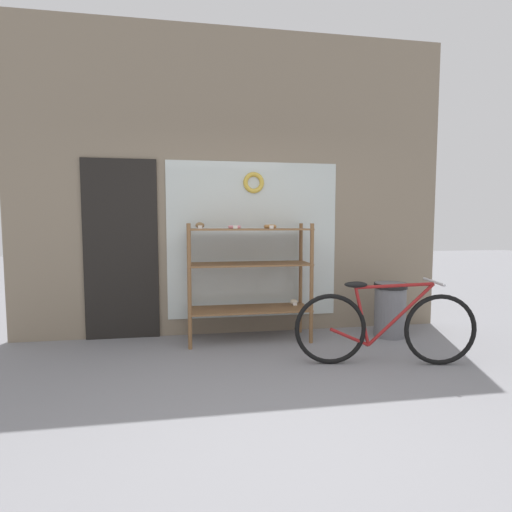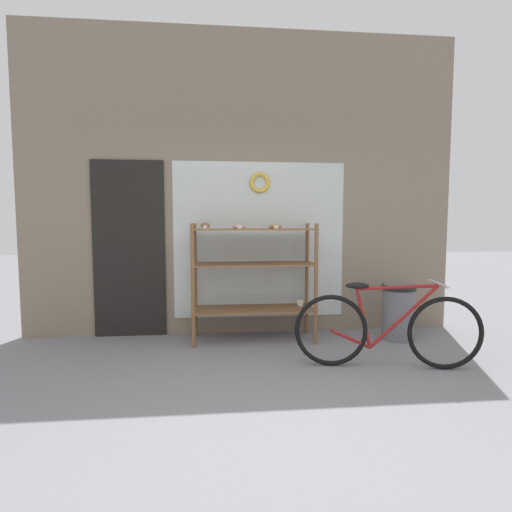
{
  "view_description": "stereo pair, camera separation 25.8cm",
  "coord_description": "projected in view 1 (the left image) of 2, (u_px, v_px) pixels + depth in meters",
  "views": [
    {
      "loc": [
        -0.59,
        -2.56,
        1.37
      ],
      "look_at": [
        0.05,
        1.19,
        1.05
      ],
      "focal_mm": 28.0,
      "sensor_mm": 36.0,
      "label": 1
    },
    {
      "loc": [
        -0.33,
        -2.59,
        1.37
      ],
      "look_at": [
        0.05,
        1.19,
        1.05
      ],
      "focal_mm": 28.0,
      "sensor_mm": 36.0,
      "label": 2
    }
  ],
  "objects": [
    {
      "name": "storefront_facade",
      "position": [
        234.0,
        188.0,
        4.86
      ],
      "size": [
        5.28,
        0.13,
        3.67
      ],
      "color": "gray",
      "rests_on": "ground_plane"
    },
    {
      "name": "bicycle",
      "position": [
        384.0,
        327.0,
        3.83
      ],
      "size": [
        1.71,
        0.5,
        0.82
      ],
      "rotation": [
        0.0,
        0.0,
        -0.19
      ],
      "color": "black",
      "rests_on": "ground_plane"
    },
    {
      "name": "ground_plane",
      "position": [
        278.0,
        423.0,
        2.73
      ],
      "size": [
        30.0,
        30.0,
        0.0
      ],
      "primitive_type": "plane",
      "color": "gray"
    },
    {
      "name": "display_case",
      "position": [
        249.0,
        269.0,
        4.59
      ],
      "size": [
        1.4,
        0.49,
        1.37
      ],
      "color": "brown",
      "rests_on": "ground_plane"
    },
    {
      "name": "trash_bin",
      "position": [
        390.0,
        307.0,
        4.78
      ],
      "size": [
        0.39,
        0.39,
        0.65
      ],
      "color": "slate",
      "rests_on": "ground_plane"
    }
  ]
}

